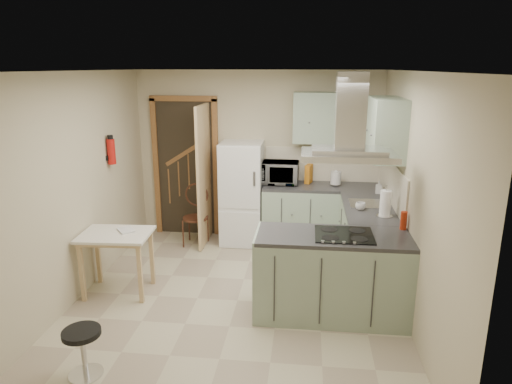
# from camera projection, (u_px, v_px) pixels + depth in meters

# --- Properties ---
(floor) EXTENTS (4.20, 4.20, 0.00)m
(floor) POSITION_uv_depth(u_px,v_px,m) (237.00, 300.00, 5.13)
(floor) COLOR #B9B090
(floor) RESTS_ON ground
(ceiling) EXTENTS (4.20, 4.20, 0.00)m
(ceiling) POSITION_uv_depth(u_px,v_px,m) (235.00, 71.00, 4.46)
(ceiling) COLOR silver
(ceiling) RESTS_ON back_wall
(back_wall) EXTENTS (3.60, 0.00, 3.60)m
(back_wall) POSITION_uv_depth(u_px,v_px,m) (258.00, 156.00, 6.81)
(back_wall) COLOR #BCB092
(back_wall) RESTS_ON floor
(left_wall) EXTENTS (0.00, 4.20, 4.20)m
(left_wall) POSITION_uv_depth(u_px,v_px,m) (74.00, 189.00, 4.99)
(left_wall) COLOR #BCB092
(left_wall) RESTS_ON floor
(right_wall) EXTENTS (0.00, 4.20, 4.20)m
(right_wall) POSITION_uv_depth(u_px,v_px,m) (412.00, 199.00, 4.60)
(right_wall) COLOR #BCB092
(right_wall) RESTS_ON floor
(doorway) EXTENTS (1.10, 0.12, 2.10)m
(doorway) POSITION_uv_depth(u_px,v_px,m) (186.00, 168.00, 6.95)
(doorway) COLOR brown
(doorway) RESTS_ON floor
(fridge) EXTENTS (0.60, 0.60, 1.50)m
(fridge) POSITION_uv_depth(u_px,v_px,m) (242.00, 193.00, 6.68)
(fridge) COLOR white
(fridge) RESTS_ON floor
(counter_back) EXTENTS (1.08, 0.60, 0.90)m
(counter_back) POSITION_uv_depth(u_px,v_px,m) (300.00, 215.00, 6.66)
(counter_back) COLOR #9EB2A0
(counter_back) RESTS_ON floor
(counter_right) EXTENTS (0.60, 1.95, 0.90)m
(counter_right) POSITION_uv_depth(u_px,v_px,m) (364.00, 233.00, 5.93)
(counter_right) COLOR #9EB2A0
(counter_right) RESTS_ON floor
(splashback) EXTENTS (1.68, 0.02, 0.50)m
(splashback) POSITION_uv_depth(u_px,v_px,m) (322.00, 164.00, 6.72)
(splashback) COLOR beige
(splashback) RESTS_ON counter_back
(wall_cabinet_back) EXTENTS (0.85, 0.35, 0.70)m
(wall_cabinet_back) POSITION_uv_depth(u_px,v_px,m) (324.00, 118.00, 6.38)
(wall_cabinet_back) COLOR #9EB2A0
(wall_cabinet_back) RESTS_ON back_wall
(wall_cabinet_right) EXTENTS (0.35, 0.90, 0.70)m
(wall_cabinet_right) POSITION_uv_depth(u_px,v_px,m) (385.00, 128.00, 5.28)
(wall_cabinet_right) COLOR #9EB2A0
(wall_cabinet_right) RESTS_ON right_wall
(peninsula) EXTENTS (1.55, 0.65, 0.90)m
(peninsula) POSITION_uv_depth(u_px,v_px,m) (332.00, 275.00, 4.73)
(peninsula) COLOR #9EB2A0
(peninsula) RESTS_ON floor
(hob) EXTENTS (0.58, 0.50, 0.01)m
(hob) POSITION_uv_depth(u_px,v_px,m) (344.00, 235.00, 4.59)
(hob) COLOR black
(hob) RESTS_ON peninsula
(extractor_hood) EXTENTS (0.90, 0.55, 0.10)m
(extractor_hood) POSITION_uv_depth(u_px,v_px,m) (348.00, 155.00, 4.38)
(extractor_hood) COLOR silver
(extractor_hood) RESTS_ON ceiling
(sink) EXTENTS (0.45, 0.40, 0.01)m
(sink) POSITION_uv_depth(u_px,v_px,m) (368.00, 204.00, 5.64)
(sink) COLOR silver
(sink) RESTS_ON counter_right
(fire_extinguisher) EXTENTS (0.10, 0.10, 0.32)m
(fire_extinguisher) POSITION_uv_depth(u_px,v_px,m) (111.00, 152.00, 5.78)
(fire_extinguisher) COLOR #B2140F
(fire_extinguisher) RESTS_ON left_wall
(drop_leaf_table) EXTENTS (0.81, 0.62, 0.73)m
(drop_leaf_table) POSITION_uv_depth(u_px,v_px,m) (118.00, 263.00, 5.23)
(drop_leaf_table) COLOR #D4B782
(drop_leaf_table) RESTS_ON floor
(bentwood_chair) EXTENTS (0.38, 0.38, 0.81)m
(bentwood_chair) POSITION_uv_depth(u_px,v_px,m) (195.00, 218.00, 6.64)
(bentwood_chair) COLOR #4C2119
(bentwood_chair) RESTS_ON floor
(stool) EXTENTS (0.37, 0.37, 0.43)m
(stool) POSITION_uv_depth(u_px,v_px,m) (84.00, 352.00, 3.84)
(stool) COLOR black
(stool) RESTS_ON floor
(microwave) EXTENTS (0.59, 0.40, 0.32)m
(microwave) POSITION_uv_depth(u_px,v_px,m) (278.00, 173.00, 6.60)
(microwave) COLOR black
(microwave) RESTS_ON counter_back
(kettle) EXTENTS (0.17, 0.17, 0.22)m
(kettle) POSITION_uv_depth(u_px,v_px,m) (336.00, 178.00, 6.49)
(kettle) COLOR silver
(kettle) RESTS_ON counter_back
(cereal_box) EXTENTS (0.12, 0.19, 0.27)m
(cereal_box) POSITION_uv_depth(u_px,v_px,m) (309.00, 174.00, 6.63)
(cereal_box) COLOR orange
(cereal_box) RESTS_ON counter_back
(soap_bottle) EXTENTS (0.09, 0.09, 0.17)m
(soap_bottle) POSITION_uv_depth(u_px,v_px,m) (379.00, 187.00, 6.09)
(soap_bottle) COLOR #AEACB8
(soap_bottle) RESTS_ON counter_right
(paper_towel) EXTENTS (0.16, 0.16, 0.31)m
(paper_towel) POSITION_uv_depth(u_px,v_px,m) (385.00, 203.00, 5.13)
(paper_towel) COLOR white
(paper_towel) RESTS_ON counter_right
(cup) EXTENTS (0.14, 0.14, 0.09)m
(cup) POSITION_uv_depth(u_px,v_px,m) (360.00, 206.00, 5.39)
(cup) COLOR silver
(cup) RESTS_ON counter_right
(red_bottle) EXTENTS (0.07, 0.07, 0.19)m
(red_bottle) POSITION_uv_depth(u_px,v_px,m) (404.00, 221.00, 4.74)
(red_bottle) COLOR #AE2A0E
(red_bottle) RESTS_ON peninsula
(book) EXTENTS (0.26, 0.26, 0.10)m
(book) POSITION_uv_depth(u_px,v_px,m) (119.00, 228.00, 5.16)
(book) COLOR #8A2E43
(book) RESTS_ON drop_leaf_table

